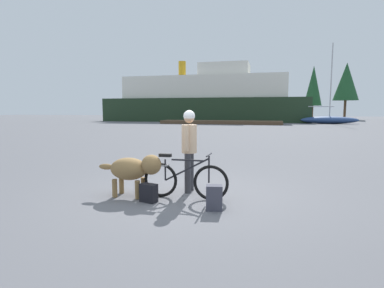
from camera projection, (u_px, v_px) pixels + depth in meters
ground_plane at (186, 195)px, 6.36m from camera, size 160.00×160.00×0.00m
bicycle at (185, 180)px, 6.04m from camera, size 1.71×0.44×0.90m
person_cyclist at (189, 143)px, 6.50m from camera, size 0.32×0.53×1.73m
dog at (134, 169)px, 6.18m from camera, size 1.34×0.53×0.86m
backpack at (214, 198)px, 5.37m from camera, size 0.31×0.25×0.44m
handbag_pannier at (149, 193)px, 5.85m from camera, size 0.36×0.26×0.35m
dock_pier at (221, 122)px, 37.56m from camera, size 14.51×2.85×0.40m
ferry_boat at (206, 100)px, 46.48m from camera, size 29.43×8.38×8.95m
sailboat_moored at (329, 119)px, 37.97m from camera, size 6.67×1.87×9.65m
pine_tree_far_left at (224, 83)px, 57.79m from camera, size 3.31×3.31×10.61m
pine_tree_center at (241, 84)px, 58.66m from camera, size 3.50×3.50×10.97m
pine_tree_far_right at (346, 82)px, 53.55m from camera, size 4.17×4.17×9.76m
pine_tree_mid_back at (313, 86)px, 62.56m from camera, size 3.46×3.46×10.47m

